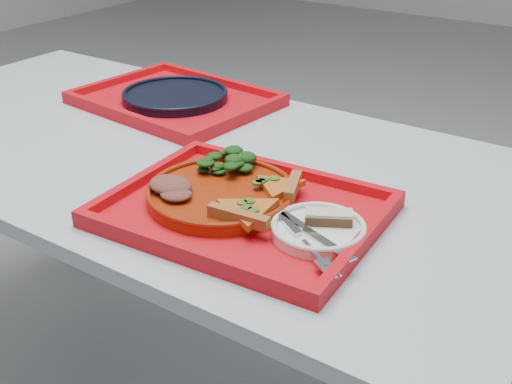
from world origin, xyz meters
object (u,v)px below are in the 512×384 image
navy_plate (175,97)px  tray_far (175,102)px  dinner_plate (221,195)px  tray_main (244,213)px  dessert_bar (329,217)px

navy_plate → tray_far: bearing=0.0°
tray_far → dinner_plate: dinner_plate is taller
tray_main → dinner_plate: (-0.05, 0.01, 0.02)m
tray_far → navy_plate: navy_plate is taller
navy_plate → dessert_bar: (0.62, -0.35, 0.02)m
tray_main → tray_far: bearing=138.1°
dinner_plate → dessert_bar: size_ratio=3.25×
dinner_plate → dessert_bar: bearing=3.3°
navy_plate → dinner_plate: bearing=-41.1°
tray_far → dinner_plate: 0.55m
tray_main → dinner_plate: bearing=166.1°
dessert_bar → dinner_plate: bearing=153.9°
tray_main → tray_far: 0.60m
tray_far → dinner_plate: bearing=-35.5°
tray_far → dessert_bar: bearing=-23.7°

